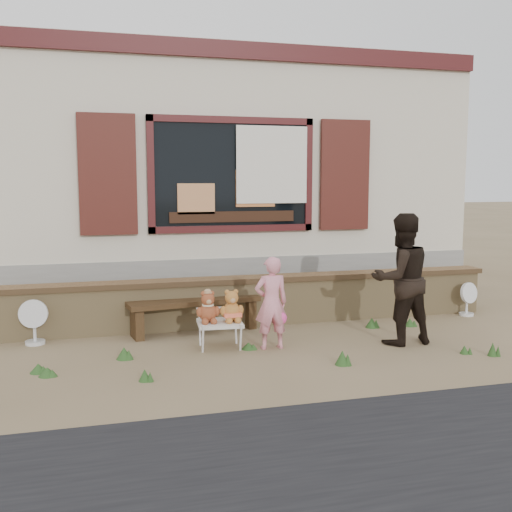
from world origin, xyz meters
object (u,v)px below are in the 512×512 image
object	(u,v)px
child	(271,303)
teddy_bear_left	(208,306)
bench	(195,308)
folding_chair	(220,324)
teddy_bear_right	(231,305)
adult	(401,279)

from	to	relation	value
child	teddy_bear_left	bearing A→B (deg)	-14.55
bench	child	world-z (taller)	child
folding_chair	teddy_bear_left	distance (m)	0.26
teddy_bear_left	child	distance (m)	0.74
teddy_bear_right	child	distance (m)	0.47
teddy_bear_right	child	world-z (taller)	child
teddy_bear_left	adult	bearing A→B (deg)	-4.41
child	adult	xyz separation A→B (m)	(1.57, -0.19, 0.25)
adult	teddy_bear_left	bearing A→B (deg)	-13.11
bench	child	distance (m)	1.25
teddy_bear_right	adult	distance (m)	2.06
folding_chair	teddy_bear_right	bearing A→B (deg)	0.00
folding_chair	child	bearing A→B (deg)	-12.19
bench	teddy_bear_left	world-z (taller)	teddy_bear_left
bench	adult	world-z (taller)	adult
bench	adult	size ratio (longest dim) A/B	1.11
adult	teddy_bear_right	bearing A→B (deg)	-13.71
teddy_bear_left	teddy_bear_right	size ratio (longest dim) A/B	0.98
folding_chair	teddy_bear_right	world-z (taller)	teddy_bear_right
teddy_bear_right	child	size ratio (longest dim) A/B	0.35
folding_chair	bench	bearing A→B (deg)	106.82
teddy_bear_right	bench	bearing A→B (deg)	115.73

